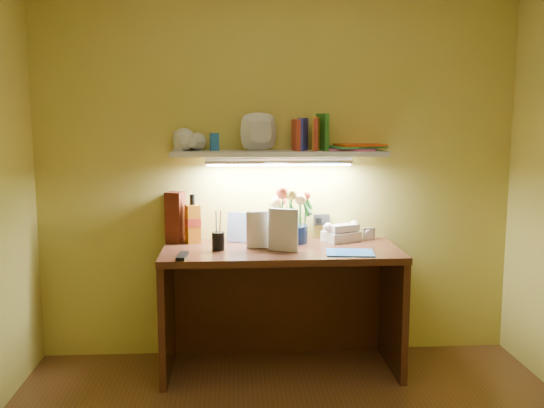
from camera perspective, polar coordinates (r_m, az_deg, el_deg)
The scene contains 13 objects.
desk at distance 3.68m, azimuth 0.87°, elevation -9.90°, with size 1.40×0.60×0.75m, color #321A0D.
flower_bouquet at distance 3.72m, azimuth 1.76°, elevation -0.78°, with size 0.24×0.24×0.38m, color #0A1735, non-canonical shape.
telephone at distance 3.80m, azimuth 6.53°, elevation -2.58°, with size 0.21×0.15×0.12m, color beige, non-canonical shape.
desk_clock at distance 3.89m, azimuth 9.06°, elevation -2.76°, with size 0.08×0.04×0.08m, color silver.
whisky_bottle at distance 3.74m, azimuth -7.48°, elevation -1.39°, with size 0.08×0.08×0.30m, color #B96010, non-canonical shape.
whisky_box at distance 3.79m, azimuth -9.08°, elevation -1.21°, with size 0.10×0.10×0.31m, color #4E190E.
pen_cup at distance 3.53m, azimuth -5.09°, elevation -2.92°, with size 0.07×0.07×0.18m, color black.
art_card at distance 3.75m, azimuth -2.83°, elevation -2.21°, with size 0.18×0.04×0.18m, color silver, non-canonical shape.
tv_remote at distance 3.38m, azimuth -8.43°, elevation -4.86°, with size 0.05×0.17×0.02m, color black.
blue_folder at distance 3.48m, azimuth 7.36°, elevation -4.56°, with size 0.27×0.20×0.01m, color blue.
desk_book_a at distance 3.56m, azimuth -2.43°, elevation -2.47°, with size 0.17×0.02×0.22m, color silver.
desk_book_b at distance 3.52m, azimuth -0.34°, elevation -2.36°, with size 0.18×0.02×0.25m, color silver.
wall_shelf at distance 3.68m, azimuth 0.24°, elevation 5.41°, with size 1.31×0.34×0.25m.
Camera 1 is at (-0.28, -2.29, 1.52)m, focal length 40.00 mm.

